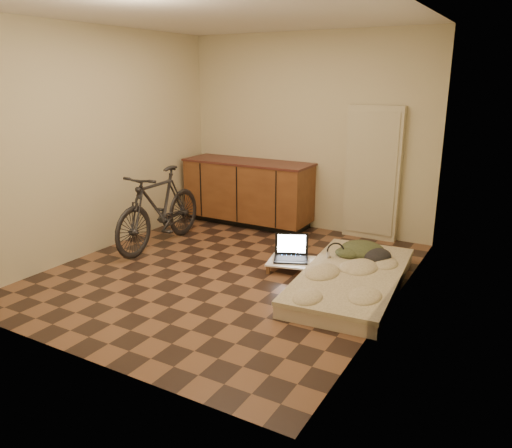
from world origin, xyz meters
The scene contains 10 objects.
room_shell centered at (0.00, 0.00, 1.30)m, with size 3.50×4.00×2.60m.
cabinets centered at (-0.75, 1.70, 0.47)m, with size 1.84×0.62×0.91m.
appliance_panel centered at (0.95, 1.94, 0.85)m, with size 0.70×0.10×1.70m, color beige.
bicycle centered at (-1.20, 0.32, 0.53)m, with size 0.48×1.65×1.07m, color black.
futon centered at (1.30, 0.26, 0.08)m, with size 1.09×2.00×0.17m.
clothing_pile centered at (1.27, 0.80, 0.27)m, with size 0.52×0.44×0.21m, color #374025, non-canonical shape.
headphones centered at (1.00, 0.59, 0.24)m, with size 0.21×0.19×0.14m, color black, non-canonical shape.
lap_desk centered at (0.65, 0.41, 0.10)m, with size 0.74×0.57×0.11m.
laptop centered at (0.54, 0.45, 0.16)m, with size 0.47×0.45×0.25m.
mouse centered at (0.91, 0.39, 0.13)m, with size 0.06×0.10×0.04m, color white.
Camera 1 is at (2.76, -4.22, 2.03)m, focal length 35.00 mm.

